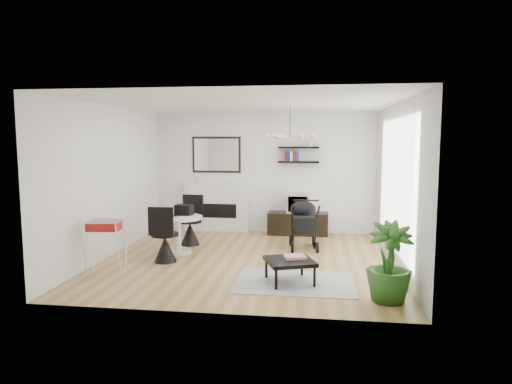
# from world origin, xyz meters

# --- Properties ---
(floor) EXTENTS (5.00, 5.00, 0.00)m
(floor) POSITION_xyz_m (0.00, 0.00, 0.00)
(floor) COLOR olive
(floor) RESTS_ON ground
(ceiling) EXTENTS (5.00, 5.00, 0.00)m
(ceiling) POSITION_xyz_m (0.00, 0.00, 2.70)
(ceiling) COLOR white
(ceiling) RESTS_ON wall_back
(wall_back) EXTENTS (5.00, 0.00, 5.00)m
(wall_back) POSITION_xyz_m (0.00, 2.50, 1.35)
(wall_back) COLOR white
(wall_back) RESTS_ON floor
(wall_left) EXTENTS (0.00, 5.00, 5.00)m
(wall_left) POSITION_xyz_m (-2.50, 0.00, 1.35)
(wall_left) COLOR white
(wall_left) RESTS_ON floor
(wall_right) EXTENTS (0.00, 5.00, 5.00)m
(wall_right) POSITION_xyz_m (2.50, 0.00, 1.35)
(wall_right) COLOR white
(wall_right) RESTS_ON floor
(sheer_curtain) EXTENTS (0.04, 3.60, 2.60)m
(sheer_curtain) POSITION_xyz_m (2.40, 0.20, 1.35)
(sheer_curtain) COLOR white
(sheer_curtain) RESTS_ON wall_right
(fireplace) EXTENTS (1.50, 0.17, 2.16)m
(fireplace) POSITION_xyz_m (-1.10, 2.42, 0.69)
(fireplace) COLOR white
(fireplace) RESTS_ON floor
(shelf_lower) EXTENTS (0.90, 0.25, 0.04)m
(shelf_lower) POSITION_xyz_m (0.77, 2.37, 1.60)
(shelf_lower) COLOR black
(shelf_lower) RESTS_ON wall_back
(shelf_upper) EXTENTS (0.90, 0.25, 0.04)m
(shelf_upper) POSITION_xyz_m (0.77, 2.37, 1.92)
(shelf_upper) COLOR black
(shelf_upper) RESTS_ON wall_back
(pendant_lamp) EXTENTS (0.90, 0.90, 0.10)m
(pendant_lamp) POSITION_xyz_m (0.70, 0.30, 2.15)
(pendant_lamp) COLOR tan
(pendant_lamp) RESTS_ON ceiling
(tv_console) EXTENTS (1.31, 0.46, 0.49)m
(tv_console) POSITION_xyz_m (0.77, 2.26, 0.25)
(tv_console) COLOR black
(tv_console) RESTS_ON floor
(crt_tv) EXTENTS (0.48, 0.42, 0.42)m
(crt_tv) POSITION_xyz_m (0.77, 2.26, 0.70)
(crt_tv) COLOR silver
(crt_tv) RESTS_ON tv_console
(dining_table) EXTENTS (0.93, 0.93, 0.68)m
(dining_table) POSITION_xyz_m (-1.37, 0.34, 0.45)
(dining_table) COLOR white
(dining_table) RESTS_ON floor
(laptop) EXTENTS (0.40, 0.38, 0.03)m
(laptop) POSITION_xyz_m (-1.42, 0.32, 0.69)
(laptop) COLOR black
(laptop) RESTS_ON dining_table
(black_bag) EXTENTS (0.36, 0.26, 0.20)m
(black_bag) POSITION_xyz_m (-1.30, 0.54, 0.78)
(black_bag) COLOR black
(black_bag) RESTS_ON dining_table
(newspaper) EXTENTS (0.36, 0.33, 0.01)m
(newspaper) POSITION_xyz_m (-1.18, 0.24, 0.68)
(newspaper) COLOR white
(newspaper) RESTS_ON dining_table
(drinking_glass) EXTENTS (0.06, 0.06, 0.11)m
(drinking_glass) POSITION_xyz_m (-1.65, 0.44, 0.73)
(drinking_glass) COLOR white
(drinking_glass) RESTS_ON dining_table
(chair_far) EXTENTS (0.47, 0.48, 0.99)m
(chair_far) POSITION_xyz_m (-1.32, 1.00, 0.31)
(chair_far) COLOR black
(chair_far) RESTS_ON floor
(chair_near) EXTENTS (0.47, 0.48, 0.98)m
(chair_near) POSITION_xyz_m (-1.39, -0.34, 0.31)
(chair_near) COLOR black
(chair_near) RESTS_ON floor
(drying_rack) EXTENTS (0.62, 0.59, 0.85)m
(drying_rack) POSITION_xyz_m (-2.10, -1.06, 0.45)
(drying_rack) COLOR white
(drying_rack) RESTS_ON floor
(stroller) EXTENTS (0.61, 0.88, 1.03)m
(stroller) POSITION_xyz_m (0.93, 0.98, 0.44)
(stroller) COLOR black
(stroller) RESTS_ON floor
(rug) EXTENTS (1.74, 1.25, 0.01)m
(rug) POSITION_xyz_m (0.88, -1.17, 0.01)
(rug) COLOR #9D9D9D
(rug) RESTS_ON floor
(coffee_table) EXTENTS (0.85, 0.85, 0.34)m
(coffee_table) POSITION_xyz_m (0.80, -1.19, 0.31)
(coffee_table) COLOR black
(coffee_table) RESTS_ON rug
(magazines) EXTENTS (0.36, 0.32, 0.04)m
(magazines) POSITION_xyz_m (0.87, -1.12, 0.37)
(magazines) COLOR red
(magazines) RESTS_ON coffee_table
(potted_plant) EXTENTS (0.65, 0.65, 1.04)m
(potted_plant) POSITION_xyz_m (2.12, -1.80, 0.52)
(potted_plant) COLOR #245819
(potted_plant) RESTS_ON floor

